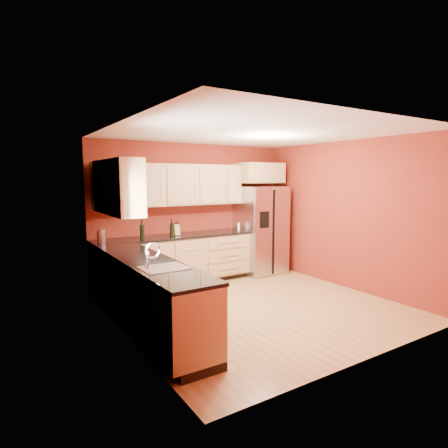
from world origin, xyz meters
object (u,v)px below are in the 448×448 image
Objects in this scene: refrigerator at (260,230)px; wine_bottle_a at (172,227)px; soap_dispenser at (239,226)px; canister_left at (101,236)px; knife_block at (176,230)px.

refrigerator reaches higher than wine_bottle_a.
soap_dispenser is (-0.55, -0.01, 0.11)m from refrigerator.
refrigerator is 3.20m from canister_left.
soap_dispenser is (2.65, -0.04, -0.02)m from canister_left.
soap_dispenser is (1.31, -0.07, -0.01)m from knife_block.
refrigerator reaches higher than knife_block.
refrigerator is 1.97m from wine_bottle_a.
wine_bottle_a is at bearing 178.75° from refrigerator.
refrigerator reaches higher than soap_dispenser.
canister_left is at bearing 179.12° from soap_dispenser.
knife_block is at bearing 177.07° from soap_dispenser.
wine_bottle_a is 1.82× the size of soap_dispenser.
soap_dispenser is at bearing -0.88° from canister_left.
knife_block is (0.10, 0.01, -0.06)m from wine_bottle_a.
canister_left is 1.24m from wine_bottle_a.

